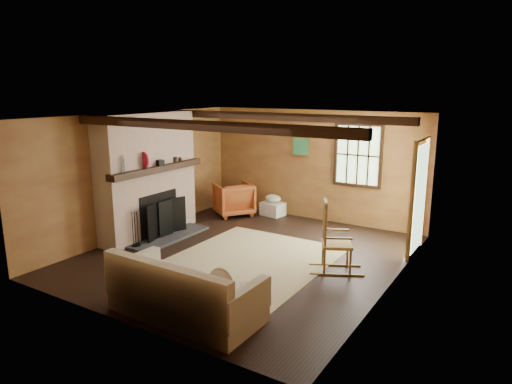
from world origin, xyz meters
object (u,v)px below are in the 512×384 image
Objects in this scene: rocking_chair at (334,241)px; sofa at (184,296)px; laundry_basket at (273,209)px; armchair at (234,199)px; fireplace at (149,180)px.

rocking_chair reaches higher than sofa.
rocking_chair is 2.33× the size of laundry_basket.
laundry_basket is 0.93m from armchair.
sofa is (2.76, -2.24, -0.81)m from fireplace.
fireplace is 3.00m from laundry_basket.
armchair is (0.57, 2.07, -0.73)m from fireplace.
laundry_basket is (-1.41, 4.74, -0.14)m from sofa.
rocking_chair reaches higher than laundry_basket.
sofa is 4.03× the size of laundry_basket.
rocking_chair is 1.41× the size of armchair.
armchair is at bearing 74.67° from fireplace.
fireplace is at bearing 21.32° from armchair.
fireplace is 2.91× the size of armchair.
fireplace reaches higher than laundry_basket.
fireplace is 4.80× the size of laundry_basket.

